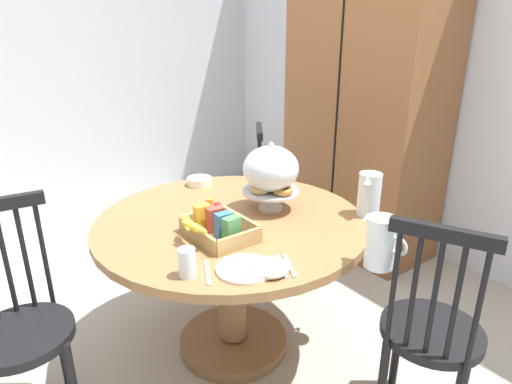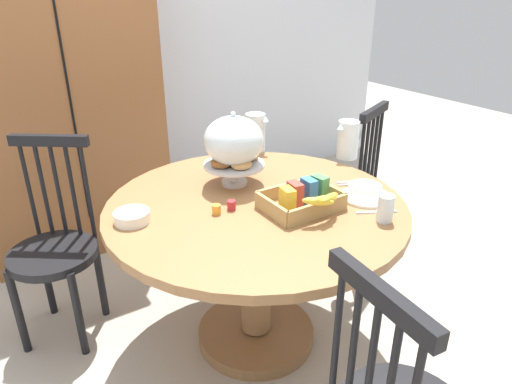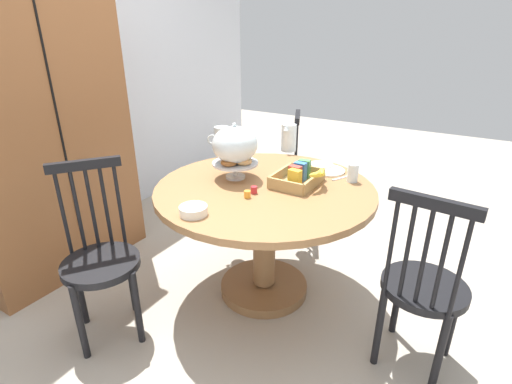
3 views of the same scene
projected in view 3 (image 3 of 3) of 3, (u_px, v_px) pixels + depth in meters
The scene contains 20 objects.
ground_plane at pixel (273, 288), 2.54m from camera, with size 10.00×10.00×0.00m, color #A89E8E.
wall_back at pixel (64, 70), 2.89m from camera, with size 4.80×0.06×2.60m, color silver.
wooden_armoire at pixel (34, 130), 2.47m from camera, with size 1.18×0.60×1.96m.
dining_table at pixel (265, 216), 2.31m from camera, with size 1.28×1.28×0.74m.
windsor_chair_near_window at pixel (101, 261), 2.02m from camera, with size 0.46×0.46×0.97m.
windsor_chair_by_cabinet at pixel (423, 289), 1.81m from camera, with size 0.40×0.40×0.97m.
windsor_chair_facing_door at pixel (279, 176), 3.20m from camera, with size 0.44×0.44×0.97m.
pastry_stand_with_dome at pixel (235, 147), 2.28m from camera, with size 0.28×0.28×0.34m.
orange_juice_pitcher at pixel (289, 139), 2.85m from camera, with size 0.19×0.11×0.20m.
milk_pitcher at pixel (222, 143), 2.74m from camera, with size 0.11×0.18×0.21m.
cereal_basket at pixel (300, 177), 2.24m from camera, with size 0.32×0.30×0.12m.
china_plate_large at pixel (328, 170), 2.46m from camera, with size 0.22×0.22×0.01m, color white.
china_plate_small at pixel (322, 164), 2.53m from camera, with size 0.15×0.15×0.01m, color white.
cereal_bowl at pixel (193, 210), 1.88m from camera, with size 0.14×0.14×0.04m, color white.
drinking_glass at pixel (353, 173), 2.28m from camera, with size 0.06×0.06×0.11m, color silver.
jam_jar_strawberry at pixel (254, 190), 2.13m from camera, with size 0.04×0.04×0.04m, color #B7282D.
jam_jar_apricot at pixel (247, 194), 2.07m from camera, with size 0.04×0.04×0.04m, color orange.
table_knife at pixel (314, 165), 2.57m from camera, with size 0.17×0.01×0.01m, color silver.
dinner_fork at pixel (311, 164), 2.59m from camera, with size 0.17×0.01×0.01m, color silver.
soup_spoon at pixel (343, 178), 2.35m from camera, with size 0.17×0.01×0.01m, color silver.
Camera 3 is at (-1.84, -0.98, 1.59)m, focal length 26.86 mm.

